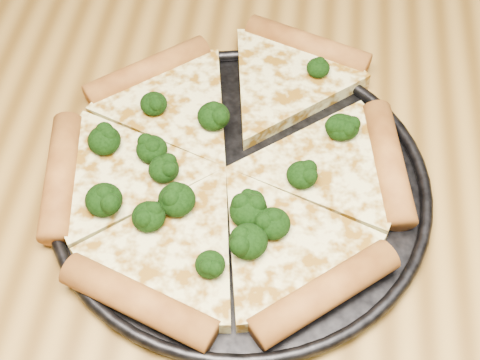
# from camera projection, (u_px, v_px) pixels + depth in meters

# --- Properties ---
(dining_table) EXTENTS (1.20, 0.90, 0.75)m
(dining_table) POSITION_uv_depth(u_px,v_px,m) (326.00, 233.00, 0.71)
(dining_table) COLOR olive
(dining_table) RESTS_ON ground
(pizza_pan) EXTENTS (0.34, 0.34, 0.02)m
(pizza_pan) POSITION_uv_depth(u_px,v_px,m) (240.00, 186.00, 0.62)
(pizza_pan) COLOR black
(pizza_pan) RESTS_ON dining_table
(pizza) EXTENTS (0.34, 0.38, 0.03)m
(pizza) POSITION_uv_depth(u_px,v_px,m) (229.00, 165.00, 0.62)
(pizza) COLOR #DCD987
(pizza) RESTS_ON pizza_pan
(broccoli_florets) EXTENTS (0.25, 0.26, 0.02)m
(broccoli_florets) POSITION_uv_depth(u_px,v_px,m) (215.00, 177.00, 0.60)
(broccoli_florets) COLOR black
(broccoli_florets) RESTS_ON pizza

